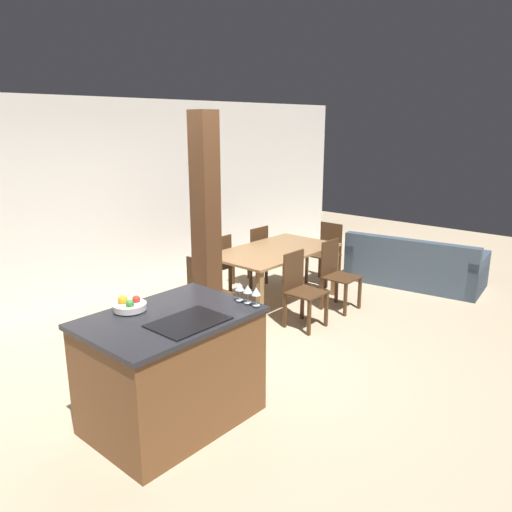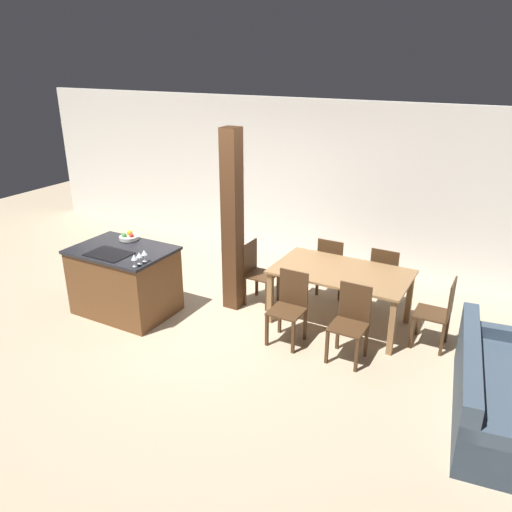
{
  "view_description": "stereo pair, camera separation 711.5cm",
  "coord_description": "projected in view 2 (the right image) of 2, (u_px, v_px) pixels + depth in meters",
  "views": [
    {
      "loc": [
        -3.39,
        -3.31,
        2.39
      ],
      "look_at": [
        0.6,
        0.2,
        0.95
      ],
      "focal_mm": 35.0,
      "sensor_mm": 36.0,
      "label": 1
    },
    {
      "loc": [
        3.46,
        -4.96,
        3.33
      ],
      "look_at": [
        0.6,
        0.2,
        0.95
      ],
      "focal_mm": 35.0,
      "sensor_mm": 36.0,
      "label": 2
    }
  ],
  "objects": [
    {
      "name": "ground_plane",
      "position": [
        211.0,
        317.0,
        6.83
      ],
      "size": [
        16.0,
        16.0,
        0.0
      ],
      "primitive_type": "plane",
      "color": "tan"
    },
    {
      "name": "wall_back",
      "position": [
        297.0,
        180.0,
        8.53
      ],
      "size": [
        11.2,
        0.08,
        2.7
      ],
      "color": "silver",
      "rests_on": "ground_plane"
    },
    {
      "name": "kitchen_island",
      "position": [
        125.0,
        280.0,
        6.82
      ],
      "size": [
        1.33,
        0.94,
        0.94
      ],
      "color": "brown",
      "rests_on": "ground_plane"
    },
    {
      "name": "fruit_bowl",
      "position": [
        129.0,
        237.0,
        6.95
      ],
      "size": [
        0.27,
        0.27,
        0.11
      ],
      "color": "silver",
      "rests_on": "kitchen_island"
    },
    {
      "name": "wine_glass_near",
      "position": [
        134.0,
        258.0,
        6.02
      ],
      "size": [
        0.08,
        0.08,
        0.16
      ],
      "color": "silver",
      "rests_on": "kitchen_island"
    },
    {
      "name": "wine_glass_middle",
      "position": [
        139.0,
        255.0,
        6.1
      ],
      "size": [
        0.08,
        0.08,
        0.16
      ],
      "color": "silver",
      "rests_on": "kitchen_island"
    },
    {
      "name": "wine_glass_far",
      "position": [
        144.0,
        253.0,
        6.17
      ],
      "size": [
        0.08,
        0.08,
        0.16
      ],
      "color": "silver",
      "rests_on": "kitchen_island"
    },
    {
      "name": "dining_table",
      "position": [
        341.0,
        277.0,
        6.46
      ],
      "size": [
        1.74,
        1.0,
        0.75
      ],
      "color": "olive",
      "rests_on": "ground_plane"
    },
    {
      "name": "dining_chair_near_left",
      "position": [
        289.0,
        306.0,
        6.11
      ],
      "size": [
        0.4,
        0.4,
        0.9
      ],
      "color": "#472D19",
      "rests_on": "ground_plane"
    },
    {
      "name": "dining_chair_near_right",
      "position": [
        350.0,
        321.0,
        5.76
      ],
      "size": [
        0.4,
        0.4,
        0.9
      ],
      "color": "#472D19",
      "rests_on": "ground_plane"
    },
    {
      "name": "dining_chair_far_left",
      "position": [
        332.0,
        266.0,
        7.29
      ],
      "size": [
        0.4,
        0.4,
        0.9
      ],
      "rotation": [
        0.0,
        0.0,
        3.14
      ],
      "color": "#472D19",
      "rests_on": "ground_plane"
    },
    {
      "name": "dining_chair_far_right",
      "position": [
        385.0,
        276.0,
        6.94
      ],
      "size": [
        0.4,
        0.4,
        0.9
      ],
      "rotation": [
        0.0,
        0.0,
        3.14
      ],
      "color": "#472D19",
      "rests_on": "ground_plane"
    },
    {
      "name": "dining_chair_head_end",
      "position": [
        257.0,
        272.0,
        7.09
      ],
      "size": [
        0.4,
        0.4,
        0.9
      ],
      "rotation": [
        0.0,
        0.0,
        1.57
      ],
      "color": "#472D19",
      "rests_on": "ground_plane"
    },
    {
      "name": "dining_chair_foot_end",
      "position": [
        439.0,
        312.0,
        5.97
      ],
      "size": [
        0.4,
        0.4,
        0.9
      ],
      "rotation": [
        0.0,
        0.0,
        -1.57
      ],
      "color": "#472D19",
      "rests_on": "ground_plane"
    },
    {
      "name": "couch",
      "position": [
        501.0,
        397.0,
        4.83
      ],
      "size": [
        1.16,
        2.04,
        0.75
      ],
      "rotation": [
        0.0,
        0.0,
        1.7
      ],
      "color": "#3D4C5B",
      "rests_on": "ground_plane"
    },
    {
      "name": "timber_post",
      "position": [
        232.0,
        222.0,
        6.68
      ],
      "size": [
        0.23,
        0.23,
        2.5
      ],
      "color": "#4C2D19",
      "rests_on": "ground_plane"
    }
  ]
}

